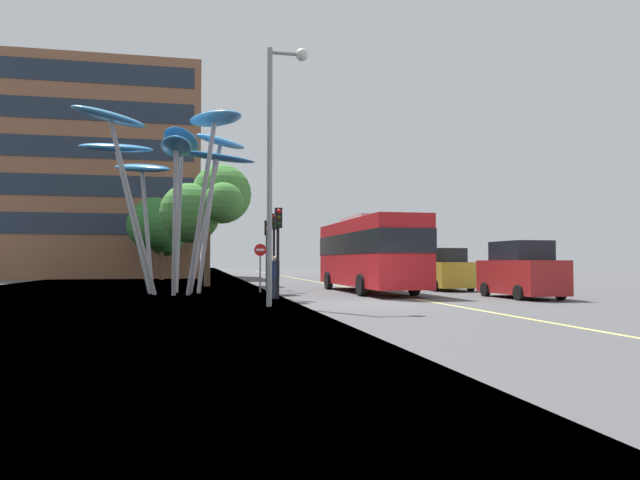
{
  "coord_description": "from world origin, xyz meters",
  "views": [
    {
      "loc": [
        -6.22,
        -20.04,
        1.51
      ],
      "look_at": [
        -0.75,
        6.49,
        2.5
      ],
      "focal_mm": 32.85,
      "sensor_mm": 36.0,
      "label": 1
    }
  ],
  "objects_px": {
    "street_lamp": "(278,144)",
    "traffic_light_kerb_far": "(274,235)",
    "traffic_light_kerb_near": "(278,233)",
    "car_side_street": "(371,269)",
    "no_entry_sign": "(260,260)",
    "traffic_light_island_mid": "(267,240)",
    "leaf_sculpture": "(170,153)",
    "car_parked_mid": "(443,271)",
    "car_far_side": "(356,266)",
    "red_bus": "(368,251)",
    "car_parked_near": "(521,271)",
    "car_parked_far": "(403,269)",
    "pedestrian": "(275,277)"
  },
  "relations": [
    {
      "from": "traffic_light_kerb_far",
      "to": "traffic_light_island_mid",
      "type": "xyz_separation_m",
      "value": [
        -0.11,
        2.19,
        -0.13
      ]
    },
    {
      "from": "car_parked_mid",
      "to": "car_parked_far",
      "type": "bearing_deg",
      "value": 91.2
    },
    {
      "from": "leaf_sculpture",
      "to": "pedestrian",
      "type": "height_order",
      "value": "leaf_sculpture"
    },
    {
      "from": "car_far_side",
      "to": "car_parked_mid",
      "type": "bearing_deg",
      "value": -91.7
    },
    {
      "from": "traffic_light_island_mid",
      "to": "car_side_street",
      "type": "xyz_separation_m",
      "value": [
        8.82,
        10.08,
        -1.73
      ]
    },
    {
      "from": "traffic_light_kerb_near",
      "to": "traffic_light_island_mid",
      "type": "bearing_deg",
      "value": 86.68
    },
    {
      "from": "traffic_light_island_mid",
      "to": "traffic_light_kerb_far",
      "type": "bearing_deg",
      "value": -87.06
    },
    {
      "from": "traffic_light_kerb_far",
      "to": "no_entry_sign",
      "type": "bearing_deg",
      "value": -150.66
    },
    {
      "from": "traffic_light_kerb_far",
      "to": "car_parked_mid",
      "type": "distance_m",
      "value": 9.02
    },
    {
      "from": "traffic_light_kerb_near",
      "to": "car_side_street",
      "type": "height_order",
      "value": "traffic_light_kerb_near"
    },
    {
      "from": "leaf_sculpture",
      "to": "traffic_light_kerb_far",
      "type": "relative_size",
      "value": 2.32
    },
    {
      "from": "traffic_light_kerb_near",
      "to": "traffic_light_island_mid",
      "type": "height_order",
      "value": "traffic_light_island_mid"
    },
    {
      "from": "no_entry_sign",
      "to": "street_lamp",
      "type": "bearing_deg",
      "value": -92.25
    },
    {
      "from": "car_far_side",
      "to": "traffic_light_kerb_far",
      "type": "bearing_deg",
      "value": -116.33
    },
    {
      "from": "leaf_sculpture",
      "to": "car_parked_mid",
      "type": "bearing_deg",
      "value": 3.86
    },
    {
      "from": "red_bus",
      "to": "traffic_light_kerb_near",
      "type": "bearing_deg",
      "value": -139.13
    },
    {
      "from": "traffic_light_island_mid",
      "to": "no_entry_sign",
      "type": "height_order",
      "value": "traffic_light_island_mid"
    },
    {
      "from": "car_parked_near",
      "to": "car_far_side",
      "type": "bearing_deg",
      "value": 89.79
    },
    {
      "from": "street_lamp",
      "to": "car_far_side",
      "type": "bearing_deg",
      "value": 69.79
    },
    {
      "from": "car_parked_near",
      "to": "car_parked_far",
      "type": "height_order",
      "value": "car_parked_near"
    },
    {
      "from": "car_parked_near",
      "to": "street_lamp",
      "type": "relative_size",
      "value": 0.49
    },
    {
      "from": "traffic_light_kerb_near",
      "to": "traffic_light_island_mid",
      "type": "xyz_separation_m",
      "value": [
        0.47,
        8.1,
        0.04
      ]
    },
    {
      "from": "red_bus",
      "to": "leaf_sculpture",
      "type": "bearing_deg",
      "value": 178.33
    },
    {
      "from": "car_parked_mid",
      "to": "pedestrian",
      "type": "relative_size",
      "value": 2.42
    },
    {
      "from": "traffic_light_kerb_near",
      "to": "car_parked_near",
      "type": "height_order",
      "value": "traffic_light_kerb_near"
    },
    {
      "from": "street_lamp",
      "to": "no_entry_sign",
      "type": "xyz_separation_m",
      "value": [
        0.36,
        9.12,
        -3.91
      ]
    },
    {
      "from": "traffic_light_kerb_near",
      "to": "pedestrian",
      "type": "distance_m",
      "value": 1.84
    },
    {
      "from": "traffic_light_island_mid",
      "to": "car_far_side",
      "type": "xyz_separation_m",
      "value": [
        9.52,
        16.82,
        -1.57
      ]
    },
    {
      "from": "leaf_sculpture",
      "to": "traffic_light_kerb_far",
      "type": "distance_m",
      "value": 6.42
    },
    {
      "from": "street_lamp",
      "to": "car_parked_near",
      "type": "bearing_deg",
      "value": 12.71
    },
    {
      "from": "car_parked_near",
      "to": "traffic_light_island_mid",
      "type": "bearing_deg",
      "value": 135.16
    },
    {
      "from": "car_parked_mid",
      "to": "street_lamp",
      "type": "height_order",
      "value": "street_lamp"
    },
    {
      "from": "car_parked_near",
      "to": "street_lamp",
      "type": "bearing_deg",
      "value": -167.29
    },
    {
      "from": "car_parked_near",
      "to": "car_side_street",
      "type": "relative_size",
      "value": 1.0
    },
    {
      "from": "car_parked_near",
      "to": "car_side_street",
      "type": "distance_m",
      "value": 19.46
    },
    {
      "from": "traffic_light_island_mid",
      "to": "car_parked_mid",
      "type": "bearing_deg",
      "value": -15.97
    },
    {
      "from": "car_parked_near",
      "to": "car_far_side",
      "type": "height_order",
      "value": "car_far_side"
    },
    {
      "from": "street_lamp",
      "to": "traffic_light_kerb_far",
      "type": "bearing_deg",
      "value": 83.44
    },
    {
      "from": "leaf_sculpture",
      "to": "car_far_side",
      "type": "xyz_separation_m",
      "value": [
        14.46,
        20.32,
        -5.44
      ]
    },
    {
      "from": "traffic_light_kerb_near",
      "to": "car_parked_mid",
      "type": "height_order",
      "value": "traffic_light_kerb_near"
    },
    {
      "from": "traffic_light_kerb_near",
      "to": "car_side_street",
      "type": "bearing_deg",
      "value": 62.93
    },
    {
      "from": "car_far_side",
      "to": "street_lamp",
      "type": "bearing_deg",
      "value": -110.21
    },
    {
      "from": "car_far_side",
      "to": "car_parked_far",
      "type": "bearing_deg",
      "value": -92.93
    },
    {
      "from": "red_bus",
      "to": "car_parked_mid",
      "type": "relative_size",
      "value": 2.61
    },
    {
      "from": "car_side_street",
      "to": "car_far_side",
      "type": "relative_size",
      "value": 0.98
    },
    {
      "from": "car_side_street",
      "to": "red_bus",
      "type": "bearing_deg",
      "value": -107.2
    },
    {
      "from": "traffic_light_kerb_far",
      "to": "car_parked_mid",
      "type": "xyz_separation_m",
      "value": [
        8.83,
        -0.37,
        -1.79
      ]
    },
    {
      "from": "traffic_light_island_mid",
      "to": "car_far_side",
      "type": "height_order",
      "value": "traffic_light_island_mid"
    },
    {
      "from": "car_parked_mid",
      "to": "no_entry_sign",
      "type": "height_order",
      "value": "no_entry_sign"
    },
    {
      "from": "leaf_sculpture",
      "to": "traffic_light_island_mid",
      "type": "distance_m",
      "value": 7.19
    }
  ]
}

